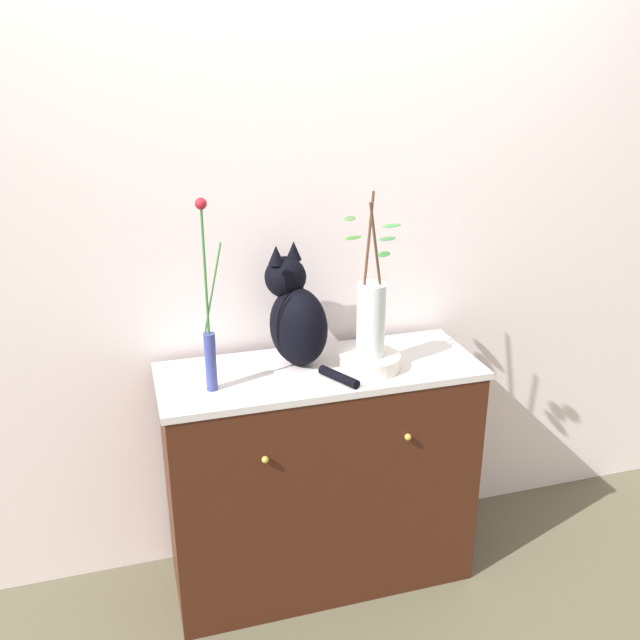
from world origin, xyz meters
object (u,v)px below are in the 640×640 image
object	(u,v)px
cat_sitting	(296,315)
bowl_porcelain	(370,361)
vase_slim_green	(209,335)
vase_glass_clear	(371,316)
sideboard	(320,475)

from	to	relation	value
cat_sitting	bowl_porcelain	distance (m)	0.30
vase_slim_green	vase_glass_clear	world-z (taller)	vase_slim_green
bowl_porcelain	vase_glass_clear	world-z (taller)	vase_glass_clear
cat_sitting	vase_glass_clear	distance (m)	0.26
vase_glass_clear	cat_sitting	bearing A→B (deg)	152.74
sideboard	cat_sitting	size ratio (longest dim) A/B	2.65
bowl_porcelain	vase_glass_clear	size ratio (longest dim) A/B	0.38
vase_slim_green	vase_glass_clear	size ratio (longest dim) A/B	1.12
sideboard	bowl_porcelain	world-z (taller)	bowl_porcelain
vase_slim_green	sideboard	bearing A→B (deg)	8.69
sideboard	bowl_porcelain	bearing A→B (deg)	-17.02
cat_sitting	vase_glass_clear	size ratio (longest dim) A/B	0.76
cat_sitting	sideboard	bearing A→B (deg)	-45.47
cat_sitting	vase_slim_green	bearing A→B (deg)	-158.17
sideboard	vase_glass_clear	bearing A→B (deg)	-17.31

